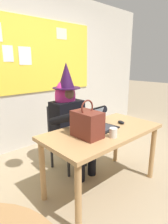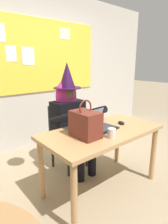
# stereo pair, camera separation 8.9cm
# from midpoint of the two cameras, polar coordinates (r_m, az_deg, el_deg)

# --- Properties ---
(ground_plane) EXTENTS (24.00, 24.00, 0.00)m
(ground_plane) POSITION_cam_midpoint_polar(r_m,az_deg,el_deg) (2.48, 10.45, -21.40)
(ground_plane) COLOR tan
(wall_back_bulletin) EXTENTS (5.65, 1.88, 2.64)m
(wall_back_bulletin) POSITION_cam_midpoint_polar(r_m,az_deg,el_deg) (3.42, -13.26, 12.46)
(wall_back_bulletin) COLOR beige
(wall_back_bulletin) RESTS_ON ground
(desk_main) EXTENTS (1.36, 0.71, 0.73)m
(desk_main) POSITION_cam_midpoint_polar(r_m,az_deg,el_deg) (2.15, 6.69, -7.81)
(desk_main) COLOR tan
(desk_main) RESTS_ON ground
(chair_at_desk) EXTENTS (0.46, 0.46, 0.88)m
(chair_at_desk) POSITION_cam_midpoint_polar(r_m,az_deg,el_deg) (2.69, -4.67, -6.23)
(chair_at_desk) COLOR black
(chair_at_desk) RESTS_ON ground
(person_costumed) EXTENTS (0.59, 0.64, 1.45)m
(person_costumed) POSITION_cam_midpoint_polar(r_m,az_deg,el_deg) (2.51, -3.05, -0.74)
(person_costumed) COLOR black
(person_costumed) RESTS_ON ground
(laptop) EXTENTS (0.32, 0.33, 0.23)m
(laptop) POSITION_cam_midpoint_polar(r_m,az_deg,el_deg) (2.16, 5.89, -3.49)
(laptop) COLOR black
(laptop) RESTS_ON desk_main
(computer_mouse) EXTENTS (0.09, 0.12, 0.03)m
(computer_mouse) POSITION_cam_midpoint_polar(r_m,az_deg,el_deg) (2.34, 12.23, -3.17)
(computer_mouse) COLOR black
(computer_mouse) RESTS_ON desk_main
(handbag) EXTENTS (0.20, 0.30, 0.38)m
(handbag) POSITION_cam_midpoint_polar(r_m,az_deg,el_deg) (1.87, 1.78, -3.63)
(handbag) COLOR maroon
(handbag) RESTS_ON desk_main
(coffee_mug) EXTENTS (0.08, 0.08, 0.09)m
(coffee_mug) POSITION_cam_midpoint_polar(r_m,az_deg,el_deg) (1.91, 9.63, -6.29)
(coffee_mug) COLOR silver
(coffee_mug) RESTS_ON desk_main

